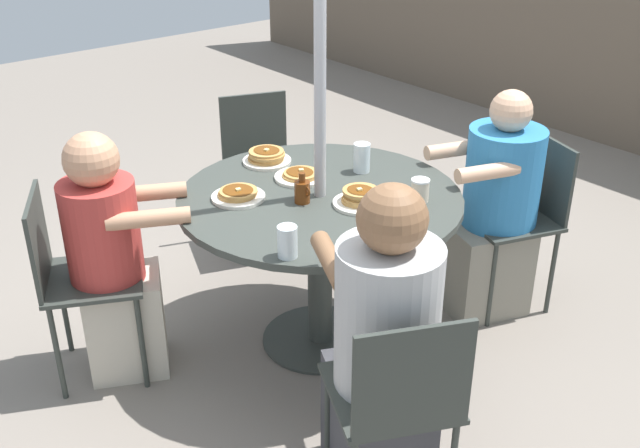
# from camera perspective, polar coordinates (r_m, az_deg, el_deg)

# --- Properties ---
(ground_plane) EXTENTS (12.00, 12.00, 0.00)m
(ground_plane) POSITION_cam_1_polar(r_m,az_deg,el_deg) (3.62, 0.00, -8.78)
(ground_plane) COLOR gray
(patio_table) EXTENTS (1.24, 1.24, 0.76)m
(patio_table) POSITION_cam_1_polar(r_m,az_deg,el_deg) (3.29, 0.00, 0.23)
(patio_table) COLOR #383D38
(patio_table) RESTS_ON ground
(umbrella_pole) EXTENTS (0.05, 0.05, 2.27)m
(umbrella_pole) POSITION_cam_1_polar(r_m,az_deg,el_deg) (3.10, 0.00, 8.46)
(umbrella_pole) COLOR #ADADB2
(umbrella_pole) RESTS_ON ground
(patio_chair_north) EXTENTS (0.52, 0.52, 0.87)m
(patio_chair_north) POSITION_cam_1_polar(r_m,az_deg,el_deg) (4.27, -4.61, 4.89)
(patio_chair_north) COLOR #333833
(patio_chair_north) RESTS_ON ground
(patio_chair_east) EXTENTS (0.54, 0.54, 0.87)m
(patio_chair_east) POSITION_cam_1_polar(r_m,az_deg,el_deg) (3.31, -18.25, -3.45)
(patio_chair_east) COLOR #333833
(patio_chair_east) RESTS_ON ground
(diner_east) EXTENTS (0.49, 0.57, 1.12)m
(diner_east) POSITION_cam_1_polar(r_m,az_deg,el_deg) (3.29, -15.46, -3.03)
(diner_east) COLOR beige
(diner_east) RESTS_ON ground
(patio_chair_south) EXTENTS (0.54, 0.54, 0.87)m
(patio_chair_south) POSITION_cam_1_polar(r_m,az_deg,el_deg) (2.51, 5.96, -13.01)
(patio_chair_south) COLOR #333833
(patio_chair_south) RESTS_ON ground
(diner_south) EXTENTS (0.58, 0.52, 1.21)m
(diner_south) POSITION_cam_1_polar(r_m,az_deg,el_deg) (2.60, 4.81, -10.07)
(diner_south) COLOR #3D3D42
(diner_south) RESTS_ON ground
(patio_chair_west) EXTENTS (0.52, 0.52, 0.87)m
(patio_chair_west) POSITION_cam_1_polar(r_m,az_deg,el_deg) (3.80, 15.20, 1.08)
(patio_chair_west) COLOR #333833
(patio_chair_west) RESTS_ON ground
(diner_west) EXTENTS (0.49, 0.56, 1.13)m
(diner_west) POSITION_cam_1_polar(r_m,az_deg,el_deg) (3.72, 13.08, 0.68)
(diner_west) COLOR gray
(diner_west) RESTS_ON ground
(pancake_plate_a) EXTENTS (0.23, 0.23, 0.05)m
(pancake_plate_a) POSITION_cam_1_polar(r_m,az_deg,el_deg) (3.21, -6.27, 2.23)
(pancake_plate_a) COLOR silver
(pancake_plate_a) RESTS_ON patio_table
(pancake_plate_b) EXTENTS (0.23, 0.23, 0.05)m
(pancake_plate_b) POSITION_cam_1_polar(r_m,az_deg,el_deg) (3.39, -1.52, 3.69)
(pancake_plate_b) COLOR silver
(pancake_plate_b) RESTS_ON patio_table
(pancake_plate_c) EXTENTS (0.23, 0.23, 0.08)m
(pancake_plate_c) POSITION_cam_1_polar(r_m,az_deg,el_deg) (3.14, 3.08, 1.95)
(pancake_plate_c) COLOR silver
(pancake_plate_c) RESTS_ON patio_table
(pancake_plate_d) EXTENTS (0.23, 0.23, 0.07)m
(pancake_plate_d) POSITION_cam_1_polar(r_m,az_deg,el_deg) (3.57, -4.08, 5.10)
(pancake_plate_d) COLOR silver
(pancake_plate_d) RESTS_ON patio_table
(syrup_bottle) EXTENTS (0.09, 0.07, 0.13)m
(syrup_bottle) POSITION_cam_1_polar(r_m,az_deg,el_deg) (3.15, -1.36, 2.53)
(syrup_bottle) COLOR #602D0F
(syrup_bottle) RESTS_ON patio_table
(coffee_cup) EXTENTS (0.08, 0.08, 0.10)m
(coffee_cup) POSITION_cam_1_polar(r_m,az_deg,el_deg) (3.19, 7.63, 2.57)
(coffee_cup) COLOR beige
(coffee_cup) RESTS_ON patio_table
(drinking_glass_a) EXTENTS (0.08, 0.08, 0.14)m
(drinking_glass_a) POSITION_cam_1_polar(r_m,az_deg,el_deg) (3.45, 3.20, 5.07)
(drinking_glass_a) COLOR silver
(drinking_glass_a) RESTS_ON patio_table
(drinking_glass_b) EXTENTS (0.07, 0.07, 0.12)m
(drinking_glass_b) POSITION_cam_1_polar(r_m,az_deg,el_deg) (2.73, -2.50, -1.35)
(drinking_glass_b) COLOR silver
(drinking_glass_b) RESTS_ON patio_table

